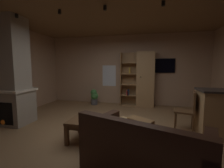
# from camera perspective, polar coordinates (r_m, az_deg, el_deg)

# --- Properties ---
(floor) EXTENTS (6.18, 5.51, 0.02)m
(floor) POSITION_cam_1_polar(r_m,az_deg,el_deg) (3.74, -1.42, -17.04)
(floor) COLOR olive
(floor) RESTS_ON ground
(wall_back) EXTENTS (6.30, 0.06, 2.72)m
(wall_back) POSITION_cam_1_polar(r_m,az_deg,el_deg) (6.18, 4.94, 5.18)
(wall_back) COLOR tan
(wall_back) RESTS_ON ground
(ceiling) EXTENTS (6.18, 5.51, 0.02)m
(ceiling) POSITION_cam_1_polar(r_m,az_deg,el_deg) (3.66, -1.55, 26.38)
(ceiling) COLOR brown
(window_pane_back) EXTENTS (0.56, 0.01, 0.84)m
(window_pane_back) POSITION_cam_1_polar(r_m,az_deg,el_deg) (6.28, -1.08, 3.09)
(window_pane_back) COLOR white
(stone_fireplace) EXTENTS (0.93, 0.76, 2.72)m
(stone_fireplace) POSITION_cam_1_polar(r_m,az_deg,el_deg) (4.71, -33.28, 2.28)
(stone_fireplace) COLOR gray
(stone_fireplace) RESTS_ON ground
(bookshelf_cabinet) EXTENTS (1.25, 0.41, 2.04)m
(bookshelf_cabinet) POSITION_cam_1_polar(r_m,az_deg,el_deg) (5.86, 11.45, 1.56)
(bookshelf_cabinet) COLOR #A87F51
(bookshelf_cabinet) RESTS_ON ground
(leather_couch) EXTENTS (1.85, 1.40, 0.84)m
(leather_couch) POSITION_cam_1_polar(r_m,az_deg,el_deg) (2.33, 11.55, -23.92)
(leather_couch) COLOR #382116
(leather_couch) RESTS_ON ground
(coffee_table) EXTENTS (0.59, 0.66, 0.44)m
(coffee_table) POSITION_cam_1_polar(r_m,az_deg,el_deg) (3.22, -9.92, -14.14)
(coffee_table) COLOR brown
(coffee_table) RESTS_ON ground
(table_book_0) EXTENTS (0.14, 0.12, 0.02)m
(table_book_0) POSITION_cam_1_polar(r_m,az_deg,el_deg) (3.27, -10.39, -11.98)
(table_book_0) COLOR #387247
(table_book_0) RESTS_ON coffee_table
(dining_chair) EXTENTS (0.50, 0.50, 0.92)m
(dining_chair) POSITION_cam_1_polar(r_m,az_deg,el_deg) (3.95, 26.55, -8.19)
(dining_chair) COLOR brown
(dining_chair) RESTS_ON ground
(potted_floor_plant) EXTENTS (0.30, 0.30, 0.61)m
(potted_floor_plant) POSITION_cam_1_polar(r_m,az_deg,el_deg) (6.10, -6.62, -4.70)
(potted_floor_plant) COLOR #4C4C51
(potted_floor_plant) RESTS_ON ground
(wall_mounted_tv) EXTENTS (0.94, 0.06, 0.53)m
(wall_mounted_tv) POSITION_cam_1_polar(r_m,az_deg,el_deg) (6.08, 17.99, 6.50)
(wall_mounted_tv) COLOR black
(track_light_spot_0) EXTENTS (0.07, 0.07, 0.09)m
(track_light_spot_0) POSITION_cam_1_polar(r_m,az_deg,el_deg) (4.46, -31.91, 20.69)
(track_light_spot_0) COLOR black
(track_light_spot_1) EXTENTS (0.07, 0.07, 0.09)m
(track_light_spot_1) POSITION_cam_1_polar(r_m,az_deg,el_deg) (3.80, -18.92, 24.03)
(track_light_spot_1) COLOR black
(track_light_spot_2) EXTENTS (0.07, 0.07, 0.09)m
(track_light_spot_2) POSITION_cam_1_polar(r_m,az_deg,el_deg) (3.43, -2.69, 26.41)
(track_light_spot_2) COLOR black
(track_light_spot_3) EXTENTS (0.07, 0.07, 0.09)m
(track_light_spot_3) POSITION_cam_1_polar(r_m,az_deg,el_deg) (3.36, 18.55, 26.53)
(track_light_spot_3) COLOR black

